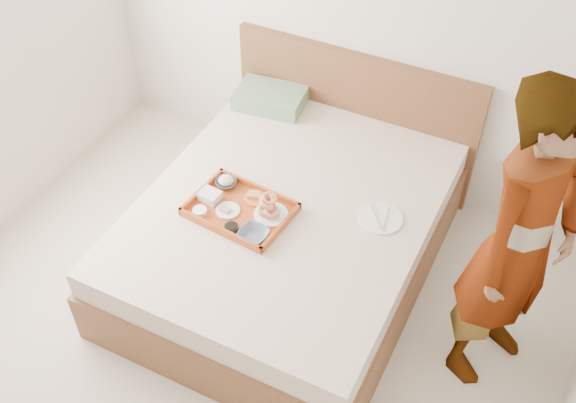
# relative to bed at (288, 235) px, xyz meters

# --- Properties ---
(ground) EXTENTS (3.50, 4.00, 0.01)m
(ground) POSITION_rel_bed_xyz_m (-0.06, -1.00, -0.27)
(ground) COLOR beige
(ground) RESTS_ON ground
(bed) EXTENTS (1.65, 2.00, 0.53)m
(bed) POSITION_rel_bed_xyz_m (0.00, 0.00, 0.00)
(bed) COLOR brown
(bed) RESTS_ON ground
(headboard) EXTENTS (1.65, 0.06, 0.95)m
(headboard) POSITION_rel_bed_xyz_m (0.00, 0.97, 0.21)
(headboard) COLOR brown
(headboard) RESTS_ON ground
(pillow) EXTENTS (0.48, 0.36, 0.11)m
(pillow) POSITION_rel_bed_xyz_m (-0.52, 0.78, 0.32)
(pillow) COLOR gray
(pillow) RESTS_ON bed
(tray) EXTENTS (0.59, 0.45, 0.05)m
(tray) POSITION_rel_bed_xyz_m (-0.20, -0.19, 0.29)
(tray) COLOR #B65219
(tray) RESTS_ON bed
(prawn_plate) EXTENTS (0.21, 0.21, 0.01)m
(prawn_plate) POSITION_rel_bed_xyz_m (-0.03, -0.14, 0.29)
(prawn_plate) COLOR white
(prawn_plate) RESTS_ON tray
(navy_bowl_big) EXTENTS (0.17, 0.17, 0.04)m
(navy_bowl_big) POSITION_rel_bed_xyz_m (-0.04, -0.33, 0.30)
(navy_bowl_big) COLOR #1A274D
(navy_bowl_big) RESTS_ON tray
(sauce_dish) EXTENTS (0.09, 0.09, 0.03)m
(sauce_dish) POSITION_rel_bed_xyz_m (-0.17, -0.33, 0.30)
(sauce_dish) COLOR black
(sauce_dish) RESTS_ON tray
(meat_plate) EXTENTS (0.15, 0.15, 0.01)m
(meat_plate) POSITION_rel_bed_xyz_m (-0.26, -0.22, 0.29)
(meat_plate) COLOR white
(meat_plate) RESTS_ON tray
(bread_plate) EXTENTS (0.15, 0.15, 0.01)m
(bread_plate) POSITION_rel_bed_xyz_m (-0.17, -0.06, 0.29)
(bread_plate) COLOR orange
(bread_plate) RESTS_ON tray
(salad_bowl) EXTENTS (0.13, 0.13, 0.04)m
(salad_bowl) POSITION_rel_bed_xyz_m (-0.37, -0.04, 0.30)
(salad_bowl) COLOR #1A274D
(salad_bowl) RESTS_ON tray
(plastic_tub) EXTENTS (0.12, 0.11, 0.05)m
(plastic_tub) POSITION_rel_bed_xyz_m (-0.40, -0.18, 0.31)
(plastic_tub) COLOR silver
(plastic_tub) RESTS_ON tray
(cheese_round) EXTENTS (0.09, 0.09, 0.03)m
(cheese_round) POSITION_rel_bed_xyz_m (-0.39, -0.30, 0.29)
(cheese_round) COLOR white
(cheese_round) RESTS_ON tray
(dinner_plate) EXTENTS (0.32, 0.32, 0.01)m
(dinner_plate) POSITION_rel_bed_xyz_m (0.51, 0.11, 0.27)
(dinner_plate) COLOR white
(dinner_plate) RESTS_ON bed
(person) EXTENTS (0.66, 0.76, 1.77)m
(person) POSITION_rel_bed_xyz_m (1.24, -0.09, 0.62)
(person) COLOR beige
(person) RESTS_ON ground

